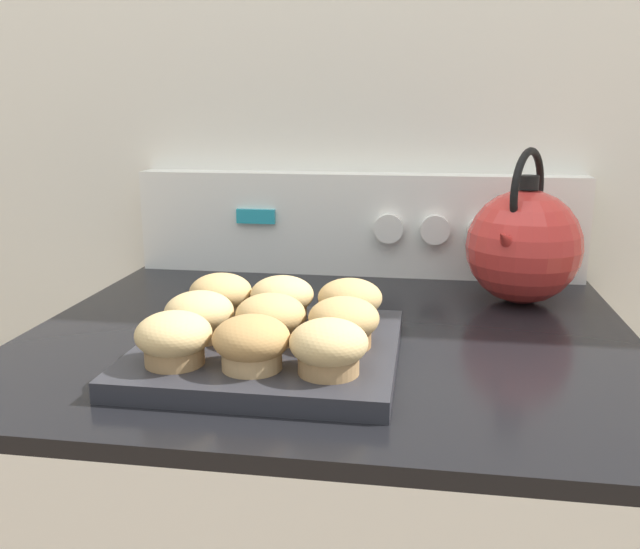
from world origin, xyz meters
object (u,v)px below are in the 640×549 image
Objects in this scene: muffin_r1_c1 at (271,318)px; muffin_r1_c2 at (344,322)px; muffin_r1_c0 at (199,316)px; muffin_r2_c2 at (350,301)px; muffin_pan at (269,351)px; muffin_r0_c2 at (329,347)px; muffin_r2_c0 at (221,295)px; muffin_r0_c0 at (174,339)px; tea_kettle at (523,244)px; muffin_r2_c1 at (282,298)px; muffin_r0_c1 at (251,343)px.

muffin_r1_c1 is 1.00× the size of muffin_r1_c2.
muffin_r2_c2 is at bearing 27.58° from muffin_r1_c0.
muffin_r0_c2 is at bearing -45.93° from muffin_pan.
muffin_r1_c1 is 0.12m from muffin_r2_c2.
muffin_r0_c0 is at bearing -89.54° from muffin_r2_c0.
muffin_r1_c1 is 0.08m from muffin_r1_c2.
muffin_r1_c0 is at bearing -179.73° from muffin_r1_c2.
muffin_r0_c2 and muffin_r2_c2 have the same top height.
tea_kettle is (0.39, 0.21, 0.04)m from muffin_r2_c0.
tea_kettle reaches higher than muffin_r2_c0.
muffin_r2_c2 is (-0.00, 0.08, 0.00)m from muffin_r1_c2.
muffin_r1_c0 is at bearing -89.15° from muffin_r2_c0.
muffin_r0_c2 is 0.35× the size of tea_kettle.
muffin_r0_c2 is (0.16, -0.00, 0.00)m from muffin_r0_c0.
muffin_r1_c0 and muffin_r1_c1 have the same top height.
muffin_r0_c2 is at bearing -121.89° from tea_kettle.
muffin_r2_c1 is at bearing -146.71° from tea_kettle.
tea_kettle is at bearing 27.55° from muffin_r2_c0.
muffin_r1_c2 is at bearing 86.45° from muffin_r0_c2.
muffin_r0_c0 is 0.08m from muffin_r0_c1.
muffin_pan is 0.12m from muffin_r2_c2.
muffin_r2_c0 is 0.16m from muffin_r2_c2.
muffin_pan is 0.09m from muffin_r0_c1.
tea_kettle reaches higher than muffin_r1_c1.
muffin_r1_c0 is 1.00× the size of muffin_r1_c2.
muffin_r0_c0 is at bearing -135.07° from muffin_r1_c1.
muffin_r0_c1 is 1.00× the size of muffin_r1_c2.
muffin_r0_c1 and muffin_r2_c0 have the same top height.
muffin_r0_c1 is 0.18m from muffin_r2_c2.
muffin_r0_c0 and muffin_r2_c0 have the same top height.
muffin_pan is at bearing -88.19° from muffin_r2_c1.
muffin_pan is at bearing -137.03° from tea_kettle.
muffin_r2_c1 is 1.00× the size of muffin_r2_c2.
muffin_r0_c0 is 0.35× the size of tea_kettle.
tea_kettle is at bearing 42.05° from muffin_r2_c2.
muffin_r2_c2 is at bearing 91.79° from muffin_r1_c2.
muffin_r0_c2 is 0.44m from tea_kettle.
tea_kettle is at bearing 50.19° from muffin_r0_c1.
muffin_r0_c1 is at bearing -88.63° from muffin_r2_c1.
muffin_r0_c0 is 0.18m from muffin_r1_c2.
muffin_r1_c2 is (0.01, 0.08, 0.00)m from muffin_r0_c2.
muffin_r2_c1 is at bearing 116.35° from muffin_r0_c2.
muffin_r0_c2 is 1.00× the size of muffin_r1_c0.
muffin_r2_c2 is (0.08, 0.08, 0.00)m from muffin_r1_c1.
muffin_r1_c2 is 1.00× the size of muffin_r2_c1.
muffin_r1_c2 is at bearing -88.21° from muffin_r2_c2.
muffin_r0_c2 is at bearing -0.28° from muffin_r0_c1.
muffin_r0_c0 is 0.16m from muffin_r0_c2.
muffin_r0_c1 is 1.00× the size of muffin_r2_c2.
muffin_pan is 0.12m from muffin_r2_c0.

